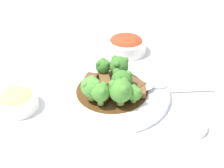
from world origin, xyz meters
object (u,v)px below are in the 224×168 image
(main_plate, at_px, (112,92))
(broccoli_floret_2, at_px, (121,90))
(broccoli_floret_0, at_px, (103,66))
(broccoli_floret_3, at_px, (91,87))
(side_bowl_kimchi, at_px, (126,44))
(beef_strip_4, at_px, (135,91))
(beef_strip_0, at_px, (108,93))
(side_bowl_appetizer, at_px, (16,100))
(beef_strip_1, at_px, (106,79))
(sauce_dish, at_px, (190,125))
(broccoli_floret_4, at_px, (119,66))
(serving_spoon, at_px, (148,86))
(beef_strip_2, at_px, (134,83))
(broccoli_floret_1, at_px, (122,80))
(beef_strip_3, at_px, (90,79))
(broccoli_floret_5, at_px, (100,92))
(broccoli_floret_6, at_px, (134,93))

(main_plate, relative_size, broccoli_floret_2, 4.44)
(broccoli_floret_0, xyz_separation_m, broccoli_floret_2, (0.02, 0.12, 0.01))
(broccoli_floret_2, distance_m, broccoli_floret_3, 0.07)
(broccoli_floret_3, xyz_separation_m, side_bowl_kimchi, (-0.21, -0.17, -0.03))
(beef_strip_4, relative_size, side_bowl_kimchi, 0.53)
(beef_strip_0, height_order, side_bowl_appetizer, side_bowl_appetizer)
(beef_strip_1, distance_m, side_bowl_kimchi, 0.19)
(beef_strip_4, bearing_deg, sauce_dish, 107.40)
(beef_strip_0, distance_m, broccoli_floret_4, 0.09)
(broccoli_floret_0, height_order, serving_spoon, broccoli_floret_0)
(main_plate, distance_m, beef_strip_4, 0.06)
(sauce_dish, bearing_deg, broccoli_floret_3, -50.75)
(beef_strip_0, distance_m, beef_strip_2, 0.07)
(beef_strip_0, relative_size, beef_strip_2, 1.24)
(broccoli_floret_4, bearing_deg, broccoli_floret_1, 63.76)
(beef_strip_3, distance_m, broccoli_floret_5, 0.10)
(beef_strip_3, relative_size, broccoli_floret_0, 1.13)
(broccoli_floret_0, distance_m, broccoli_floret_3, 0.10)
(beef_strip_4, distance_m, broccoli_floret_3, 0.11)
(broccoli_floret_0, xyz_separation_m, side_bowl_kimchi, (-0.13, -0.10, -0.02))
(broccoli_floret_1, bearing_deg, broccoli_floret_2, 54.16)
(beef_strip_1, xyz_separation_m, broccoli_floret_1, (-0.01, 0.05, 0.02))
(beef_strip_0, distance_m, side_bowl_kimchi, 0.24)
(broccoli_floret_0, height_order, broccoli_floret_6, broccoli_floret_0)
(side_bowl_kimchi, distance_m, side_bowl_appetizer, 0.37)
(broccoli_floret_4, relative_size, sauce_dish, 0.73)
(broccoli_floret_2, xyz_separation_m, broccoli_floret_3, (0.05, -0.05, -0.00))
(beef_strip_1, relative_size, broccoli_floret_1, 1.05)
(beef_strip_1, xyz_separation_m, broccoli_floret_4, (-0.04, -0.00, 0.02))
(beef_strip_2, bearing_deg, broccoli_floret_1, 5.07)
(beef_strip_0, xyz_separation_m, side_bowl_kimchi, (-0.17, -0.17, 0.00))
(beef_strip_0, xyz_separation_m, serving_spoon, (-0.09, 0.03, 0.00))
(broccoli_floret_5, bearing_deg, beef_strip_2, -168.91)
(broccoli_floret_2, relative_size, sauce_dish, 0.85)
(beef_strip_2, bearing_deg, sauce_dish, 99.97)
(beef_strip_1, xyz_separation_m, broccoli_floret_5, (0.05, 0.07, 0.03))
(side_bowl_kimchi, bearing_deg, broccoli_floret_3, 39.57)
(broccoli_floret_3, bearing_deg, broccoli_floret_1, 173.07)
(beef_strip_0, xyz_separation_m, broccoli_floret_2, (-0.01, 0.04, 0.03))
(broccoli_floret_3, bearing_deg, main_plate, -171.48)
(serving_spoon, bearing_deg, beef_strip_1, -45.68)
(broccoli_floret_2, bearing_deg, side_bowl_kimchi, -126.18)
(main_plate, distance_m, side_bowl_appetizer, 0.22)
(side_bowl_kimchi, bearing_deg, broccoli_floret_0, 36.03)
(side_bowl_appetizer, bearing_deg, broccoli_floret_3, 151.31)
(beef_strip_3, relative_size, side_bowl_appetizer, 0.53)
(beef_strip_2, bearing_deg, side_bowl_kimchi, -118.23)
(beef_strip_4, xyz_separation_m, broccoli_floret_3, (0.10, -0.03, 0.03))
(beef_strip_0, height_order, broccoli_floret_5, broccoli_floret_5)
(side_bowl_kimchi, bearing_deg, main_plate, 47.68)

